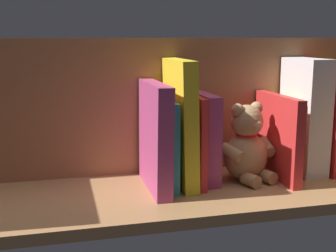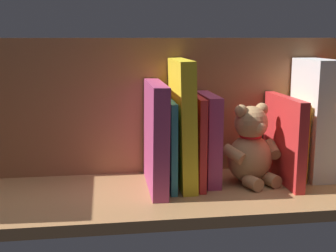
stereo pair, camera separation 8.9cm
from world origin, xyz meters
The scene contains 12 objects.
ground_plane centered at (0.00, 0.00, -1.10)cm, with size 103.93×30.71×2.20cm, color #A87A4C.
shelf_back_panel centered at (0.00, -13.11, 15.23)cm, with size 103.93×1.50×30.47cm, color #97643F.
book_2 centered at (-37.87, -4.70, 12.43)cm, with size 2.24×14.50×24.87cm, color red.
dictionary_thick_white centered at (-33.26, -4.97, 13.01)cm, with size 5.61×13.78×26.02cm, color silver.
book_3 centered at (-28.43, -5.60, 8.43)cm, with size 2.67×12.71×16.85cm, color orange.
book_4 centered at (-25.37, -2.40, 9.19)cm, with size 2.06×19.11×18.39cm, color red.
teddy_bear centered at (-18.09, -2.21, 7.49)cm, with size 13.10×12.88×17.01cm.
book_5 centered at (-9.32, -4.84, 9.41)cm, with size 2.95×14.22×18.82cm, color #B23F72.
book_6 centered at (-6.44, -3.90, 9.40)cm, with size 1.44×16.10×18.80cm, color red.
book_7 centered at (-3.50, -3.50, 13.10)cm, with size 3.05×16.91×26.20cm, color yellow.
book_8 centered at (-0.65, -3.65, 9.07)cm, with size 1.28×16.61×18.14cm, color teal.
book_9 centered at (2.24, -2.19, 10.84)cm, with size 3.12×19.54×21.69cm, color #B23F72.
Camera 2 is at (12.31, 86.35, 30.71)cm, focal length 47.78 mm.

